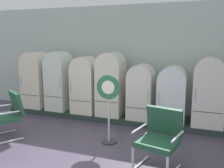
{
  "coord_description": "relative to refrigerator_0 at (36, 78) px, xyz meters",
  "views": [
    {
      "loc": [
        2.2,
        -3.06,
        2.1
      ],
      "look_at": [
        0.06,
        2.75,
        0.99
      ],
      "focal_mm": 39.95,
      "sensor_mm": 36.0,
      "label": 1
    }
  ],
  "objects": [
    {
      "name": "back_wall",
      "position": [
        2.37,
        0.74,
        0.54
      ],
      "size": [
        11.76,
        0.12,
        3.03
      ],
      "color": "#B6C6BB",
      "rests_on": "ground"
    },
    {
      "name": "display_plinth",
      "position": [
        2.37,
        0.11,
        -0.93
      ],
      "size": [
        6.09,
        0.95,
        0.13
      ],
      "primitive_type": "cube",
      "color": "#24312E",
      "rests_on": "ground"
    },
    {
      "name": "refrigerator_0",
      "position": [
        0.0,
        0.0,
        0.0
      ],
      "size": [
        0.65,
        0.68,
        1.62
      ],
      "color": "silver",
      "rests_on": "display_plinth"
    },
    {
      "name": "refrigerator_1",
      "position": [
        0.77,
        0.01,
        0.02
      ],
      "size": [
        0.59,
        0.7,
        1.64
      ],
      "color": "silver",
      "rests_on": "display_plinth"
    },
    {
      "name": "refrigerator_2",
      "position": [
        1.6,
        -0.0,
        -0.05
      ],
      "size": [
        0.65,
        0.68,
        1.52
      ],
      "color": "silver",
      "rests_on": "display_plinth"
    },
    {
      "name": "refrigerator_3",
      "position": [
        2.33,
        0.01,
        0.02
      ],
      "size": [
        0.65,
        0.7,
        1.65
      ],
      "color": "silver",
      "rests_on": "display_plinth"
    },
    {
      "name": "refrigerator_4",
      "position": [
        3.14,
        -0.01,
        -0.14
      ],
      "size": [
        0.61,
        0.66,
        1.37
      ],
      "color": "silver",
      "rests_on": "display_plinth"
    },
    {
      "name": "refrigerator_5",
      "position": [
        3.91,
        -0.02,
        -0.15
      ],
      "size": [
        0.65,
        0.65,
        1.35
      ],
      "color": "white",
      "rests_on": "display_plinth"
    },
    {
      "name": "refrigerator_6",
      "position": [
        4.72,
        -0.0,
        -0.02
      ],
      "size": [
        0.68,
        0.67,
        1.58
      ],
      "color": "silver",
      "rests_on": "display_plinth"
    },
    {
      "name": "armchair_left",
      "position": [
        0.7,
        -1.92,
        -0.45
      ],
      "size": [
        0.89,
        0.9,
        0.99
      ],
      "color": "silver",
      "rests_on": "ground"
    },
    {
      "name": "armchair_right",
      "position": [
        3.97,
        -2.08,
        -0.45
      ],
      "size": [
        0.78,
        0.8,
        0.99
      ],
      "color": "silver",
      "rests_on": "ground"
    },
    {
      "name": "sign_stand",
      "position": [
        2.83,
        -1.45,
        -0.28
      ],
      "size": [
        0.49,
        0.32,
        1.41
      ],
      "color": "#2D2D30",
      "rests_on": "ground"
    }
  ]
}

